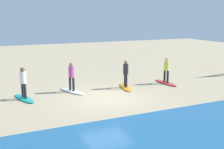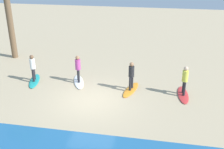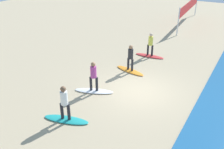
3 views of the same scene
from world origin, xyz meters
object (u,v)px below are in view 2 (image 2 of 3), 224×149
surfer_red (185,78)px  surfboard_teal (35,81)px  surfboard_orange (131,90)px  surfboard_white (79,82)px  surfer_white (78,67)px  surfboard_red (183,95)px  surfer_teal (33,66)px  surfer_orange (131,74)px

surfer_red → surfboard_teal: (8.92, -0.20, -0.99)m
surfer_red → surfboard_orange: (2.92, -0.09, -0.99)m
surfboard_orange → surfboard_teal: size_ratio=1.00×
surfer_red → surfboard_white: (6.19, -0.58, -0.99)m
surfer_white → surfboard_red: bearing=174.7°
surfer_red → surfer_teal: size_ratio=1.00×
surfboard_orange → surfer_teal: bearing=-77.9°
surfer_red → surfer_orange: (2.92, -0.09, 0.00)m
surfer_orange → surfboard_teal: 6.08m
surfboard_orange → surfboard_red: bearing=101.5°
surfer_orange → surfer_white: size_ratio=1.00×
surfboard_orange → surfer_white: (3.27, -0.49, 0.99)m
surfboard_white → surfer_white: 0.99m
surfer_white → surfboard_white: bearing=0.0°
surfboard_red → surfboard_teal: size_ratio=1.00×
surfboard_red → surfer_orange: size_ratio=1.28×
surfboard_orange → surfer_teal: 6.08m
surfboard_red → surfboard_white: size_ratio=1.00×
surfer_orange → surfboard_white: 3.45m
surfboard_red → surfer_teal: (8.92, -0.20, 0.99)m
surfer_orange → surfboard_teal: surfer_orange is taller
surfer_red → surfer_orange: bearing=-1.7°
surfboard_red → surfer_red: surfer_red is taller
surfboard_red → surfboard_orange: (2.92, -0.09, 0.00)m
surfer_teal → surfboard_orange: bearing=178.9°
surfboard_orange → surfboard_white: (3.27, -0.49, 0.00)m
surfer_orange → surfboard_white: (3.27, -0.49, -0.99)m
surfer_red → surfer_orange: size_ratio=1.00×
surfboard_white → surfer_white: size_ratio=1.28×
surfboard_red → surfboard_teal: (8.92, -0.20, 0.00)m
surfboard_red → surfer_red: (0.00, 0.00, 0.99)m
surfboard_orange → surfboard_white: bearing=-85.3°
surfboard_teal → surfer_teal: (0.00, 0.00, 0.99)m
surfboard_red → surfer_orange: (2.92, -0.09, 0.99)m
surfer_red → surfboard_white: 6.30m
surfer_teal → surfer_orange: bearing=178.9°
surfboard_orange → surfer_orange: surfer_orange is taller
surfer_red → surfboard_white: surfer_red is taller
surfer_teal → surfboard_red: bearing=178.7°
surfboard_white → surfboard_teal: 2.75m
surfboard_orange → surfer_white: 3.45m
surfboard_white → surfer_teal: bearing=-104.0°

